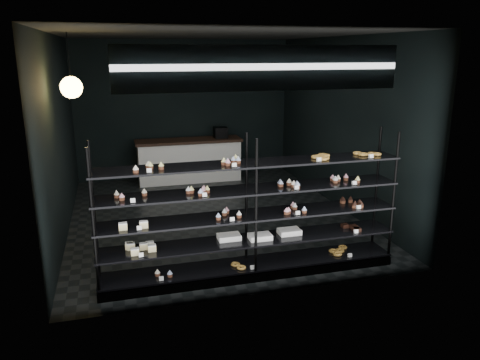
{
  "coord_description": "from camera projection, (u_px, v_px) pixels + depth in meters",
  "views": [
    {
      "loc": [
        -1.66,
        -8.0,
        2.93
      ],
      "look_at": [
        0.02,
        -1.9,
        1.19
      ],
      "focal_mm": 35.0,
      "sensor_mm": 36.0,
      "label": 1
    }
  ],
  "objects": [
    {
      "name": "pendant_lamp",
      "position": [
        71.0,
        87.0,
        6.42
      ],
      "size": [
        0.3,
        0.3,
        0.88
      ],
      "color": "black",
      "rests_on": "room"
    },
    {
      "name": "service_counter",
      "position": [
        190.0,
        160.0,
        10.83
      ],
      "size": [
        2.42,
        0.65,
        1.23
      ],
      "color": "white",
      "rests_on": "room"
    },
    {
      "name": "signage",
      "position": [
        263.0,
        68.0,
        5.18
      ],
      "size": [
        3.3,
        0.05,
        0.5
      ],
      "color": "#0B0E39",
      "rests_on": "room"
    },
    {
      "name": "display_shelf",
      "position": [
        249.0,
        231.0,
        6.19
      ],
      "size": [
        4.0,
        0.5,
        1.91
      ],
      "color": "black",
      "rests_on": "room"
    },
    {
      "name": "room",
      "position": [
        211.0,
        130.0,
        8.21
      ],
      "size": [
        5.01,
        6.01,
        3.2
      ],
      "color": "black",
      "rests_on": "ground"
    }
  ]
}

